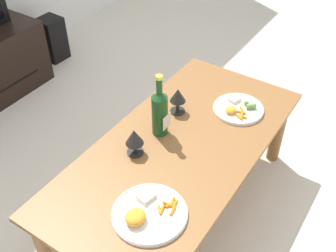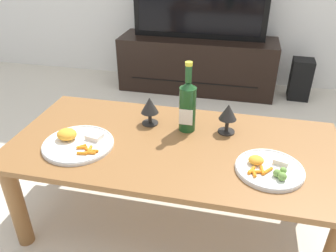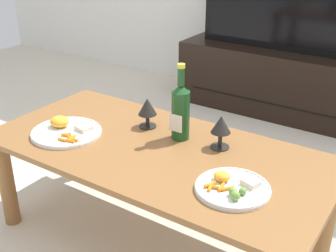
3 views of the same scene
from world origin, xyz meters
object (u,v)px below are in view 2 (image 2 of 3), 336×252
floor_speaker (300,79)px  dinner_plate_right (269,168)px  dining_table (174,157)px  goblet_left (150,107)px  wine_bottle (188,104)px  tv_screen (199,5)px  goblet_right (228,114)px  dinner_plate_left (77,142)px  tv_stand (197,64)px

floor_speaker → dinner_plate_right: size_ratio=1.33×
dining_table → goblet_left: (-0.14, 0.14, 0.16)m
floor_speaker → wine_bottle: size_ratio=1.07×
tv_screen → floor_speaker: bearing=-0.3°
wine_bottle → dinner_plate_right: 0.44m
goblet_right → dinner_plate_left: bearing=-157.7°
floor_speaker → dinner_plate_right: bearing=-99.3°
wine_bottle → dinner_plate_left: 0.50m
dining_table → tv_stand: tv_stand is taller
wine_bottle → floor_speaker: bearing=64.8°
dining_table → wine_bottle: wine_bottle is taller
goblet_right → tv_screen: bearing=103.0°
dining_table → goblet_left: size_ratio=10.47×
tv_stand → wine_bottle: bearing=-83.6°
dinner_plate_left → dinner_plate_right: bearing=-0.4°
tv_stand → tv_screen: bearing=-90.0°
goblet_right → tv_stand: bearing=103.0°
goblet_left → dinner_plate_right: (0.53, -0.25, -0.08)m
dining_table → goblet_left: goblet_left is taller
tv_stand → tv_screen: tv_screen is taller
goblet_left → goblet_right: size_ratio=0.97×
tv_stand → goblet_right: goblet_right is taller
tv_screen → dinner_plate_left: size_ratio=3.74×
goblet_left → dinner_plate_right: bearing=-25.4°
wine_bottle → goblet_right: bearing=4.5°
wine_bottle → goblet_right: size_ratio=2.31×
dining_table → tv_stand: bearing=94.8°
tv_stand → wine_bottle: (0.17, -1.52, 0.35)m
dining_table → goblet_right: size_ratio=10.11×
dining_table → wine_bottle: bearing=75.7°
dining_table → dinner_plate_left: (-0.39, -0.11, 0.09)m
tv_screen → goblet_right: bearing=-77.0°
tv_stand → goblet_right: 1.58m
tv_screen → tv_stand: bearing=90.0°
goblet_left → dinner_plate_left: bearing=-135.2°
tv_screen → goblet_left: bearing=-90.2°
floor_speaker → wine_bottle: 1.72m
tv_stand → dinner_plate_right: dinner_plate_right is taller
goblet_right → goblet_left: bearing=180.0°
tv_screen → dinner_plate_left: 1.79m
floor_speaker → dinner_plate_left: 2.10m
goblet_left → dinner_plate_left: size_ratio=0.45×
goblet_left → floor_speaker: bearing=59.3°
tv_screen → dinner_plate_right: size_ratio=4.33×
floor_speaker → dinner_plate_left: (-1.14, -1.74, 0.30)m
dining_table → dinner_plate_right: dinner_plate_right is taller
dinner_plate_right → tv_stand: bearing=106.7°
dinner_plate_left → dinner_plate_right: 0.78m
goblet_right → dinner_plate_right: size_ratio=0.54×
floor_speaker → goblet_right: 1.63m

